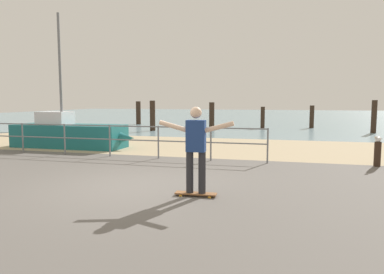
{
  "coord_description": "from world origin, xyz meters",
  "views": [
    {
      "loc": [
        3.16,
        -7.02,
        1.87
      ],
      "look_at": [
        0.73,
        2.0,
        0.9
      ],
      "focal_mm": 33.81,
      "sensor_mm": 36.0,
      "label": 1
    }
  ],
  "objects_px": {
    "bollard_short": "(377,154)",
    "skateboard": "(196,194)",
    "seagull": "(378,139)",
    "skateboarder": "(196,145)",
    "sailboat": "(73,134)"
  },
  "relations": [
    {
      "from": "bollard_short",
      "to": "skateboard",
      "type": "bearing_deg",
      "value": -133.42
    },
    {
      "from": "seagull",
      "to": "skateboarder",
      "type": "bearing_deg",
      "value": -133.46
    },
    {
      "from": "skateboarder",
      "to": "seagull",
      "type": "xyz_separation_m",
      "value": [
        4.08,
        4.3,
        -0.23
      ]
    },
    {
      "from": "skateboard",
      "to": "skateboarder",
      "type": "xyz_separation_m",
      "value": [
        -0.0,
        0.0,
        0.95
      ]
    },
    {
      "from": "skateboarder",
      "to": "bollard_short",
      "type": "xyz_separation_m",
      "value": [
        4.09,
        4.32,
        -0.66
      ]
    },
    {
      "from": "sailboat",
      "to": "skateboard",
      "type": "distance_m",
      "value": 8.58
    },
    {
      "from": "seagull",
      "to": "bollard_short",
      "type": "bearing_deg",
      "value": 60.93
    },
    {
      "from": "skateboard",
      "to": "seagull",
      "type": "distance_m",
      "value": 5.97
    },
    {
      "from": "bollard_short",
      "to": "sailboat",
      "type": "bearing_deg",
      "value": 172.58
    },
    {
      "from": "sailboat",
      "to": "seagull",
      "type": "bearing_deg",
      "value": -7.51
    },
    {
      "from": "sailboat",
      "to": "skateboard",
      "type": "relative_size",
      "value": 6.37
    },
    {
      "from": "sailboat",
      "to": "skateboarder",
      "type": "relative_size",
      "value": 3.12
    },
    {
      "from": "sailboat",
      "to": "skateboard",
      "type": "height_order",
      "value": "sailboat"
    },
    {
      "from": "sailboat",
      "to": "skateboard",
      "type": "bearing_deg",
      "value": -41.56
    },
    {
      "from": "skateboarder",
      "to": "skateboard",
      "type": "bearing_deg",
      "value": -14.04
    }
  ]
}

